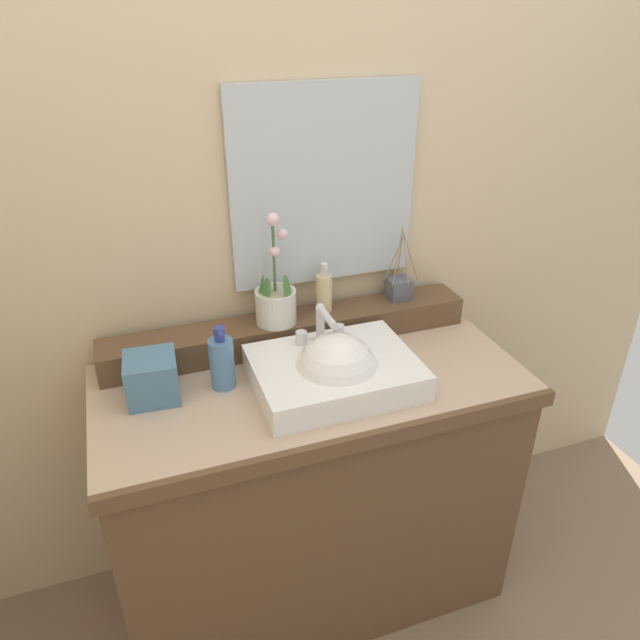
% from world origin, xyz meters
% --- Properties ---
extents(floor, '(2.99, 3.72, 0.10)m').
position_xyz_m(floor, '(0.00, 0.00, -0.05)').
color(floor, '#806750').
rests_on(floor, ground).
extents(wall_back, '(2.99, 0.20, 2.58)m').
position_xyz_m(wall_back, '(0.00, 0.38, 1.29)').
color(wall_back, beige).
rests_on(wall_back, ground).
extents(vanity_cabinet, '(1.17, 0.55, 0.84)m').
position_xyz_m(vanity_cabinet, '(0.00, -0.00, 0.42)').
color(vanity_cabinet, brown).
rests_on(vanity_cabinet, ground).
extents(back_ledge, '(1.10, 0.13, 0.09)m').
position_xyz_m(back_ledge, '(0.00, 0.20, 0.88)').
color(back_ledge, brown).
rests_on(back_ledge, vanity_cabinet).
extents(sink_basin, '(0.43, 0.32, 0.26)m').
position_xyz_m(sink_basin, '(0.05, -0.06, 0.87)').
color(sink_basin, white).
rests_on(sink_basin, vanity_cabinet).
extents(potted_plant, '(0.12, 0.12, 0.33)m').
position_xyz_m(potted_plant, '(-0.04, 0.19, 0.99)').
color(potted_plant, silver).
rests_on(potted_plant, back_ledge).
extents(soap_dispenser, '(0.05, 0.05, 0.15)m').
position_xyz_m(soap_dispenser, '(0.11, 0.21, 0.98)').
color(soap_dispenser, '#D4C189').
rests_on(soap_dispenser, back_ledge).
extents(reed_diffuser, '(0.11, 0.07, 0.23)m').
position_xyz_m(reed_diffuser, '(0.36, 0.21, 0.95)').
color(reed_diffuser, '#4F525F').
rests_on(reed_diffuser, back_ledge).
extents(lotion_bottle, '(0.07, 0.07, 0.18)m').
position_xyz_m(lotion_bottle, '(-0.23, 0.05, 0.91)').
color(lotion_bottle, teal).
rests_on(lotion_bottle, vanity_cabinet).
extents(tissue_box, '(0.14, 0.14, 0.12)m').
position_xyz_m(tissue_box, '(-0.41, 0.06, 0.89)').
color(tissue_box, teal).
rests_on(tissue_box, vanity_cabinet).
extents(mirror, '(0.55, 0.02, 0.56)m').
position_xyz_m(mirror, '(0.13, 0.27, 1.28)').
color(mirror, silver).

